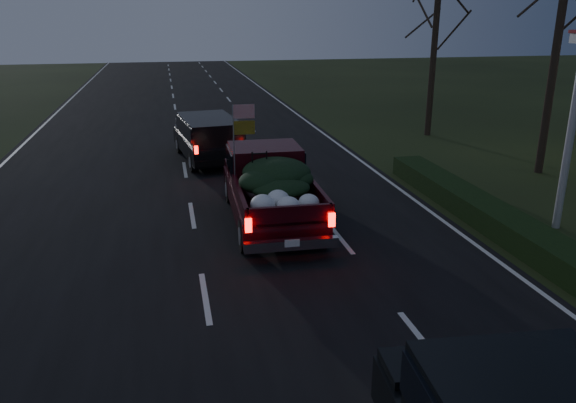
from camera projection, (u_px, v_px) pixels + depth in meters
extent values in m
plane|color=black|center=(205.00, 298.00, 11.30)|extent=(120.00, 120.00, 0.00)
cube|color=black|center=(205.00, 298.00, 11.30)|extent=(14.00, 120.00, 0.02)
cube|color=black|center=(480.00, 209.00, 15.55)|extent=(1.00, 10.00, 0.60)
cylinder|color=black|center=(556.00, 51.00, 18.95)|extent=(0.28, 0.28, 8.50)
cylinder|color=black|center=(433.00, 59.00, 25.47)|extent=(0.28, 0.28, 7.00)
cube|color=#33060E|center=(270.00, 199.00, 15.37)|extent=(2.25, 5.34, 0.58)
cube|color=#33060E|center=(265.00, 162.00, 16.01)|extent=(2.00, 1.74, 0.95)
cube|color=black|center=(265.00, 158.00, 15.98)|extent=(2.10, 1.64, 0.58)
cube|color=#33060E|center=(279.00, 203.00, 13.99)|extent=(2.03, 3.01, 0.06)
ellipsoid|color=black|center=(277.00, 179.00, 14.34)|extent=(1.74, 1.95, 0.63)
cylinder|color=gray|center=(234.00, 145.00, 14.72)|extent=(0.03, 0.03, 2.12)
cube|color=red|center=(244.00, 111.00, 14.49)|extent=(0.55, 0.03, 0.36)
cube|color=gold|center=(244.00, 128.00, 14.62)|extent=(0.55, 0.03, 0.36)
cube|color=black|center=(208.00, 144.00, 21.83)|extent=(2.58, 5.02, 0.60)
cube|color=black|center=(209.00, 128.00, 21.39)|extent=(2.30, 3.71, 0.80)
cube|color=black|center=(209.00, 126.00, 21.36)|extent=(2.38, 3.62, 0.48)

